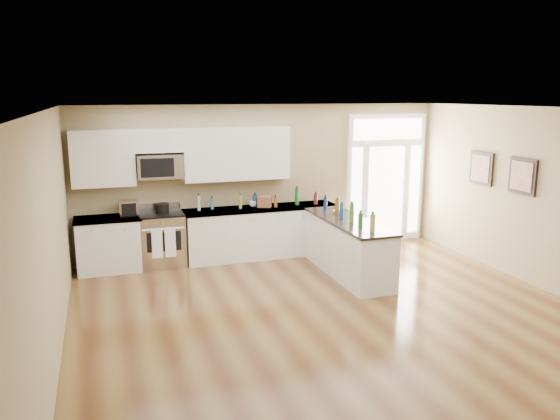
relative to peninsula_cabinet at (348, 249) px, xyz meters
name	(u,v)px	position (x,y,z in m)	size (l,w,h in m)	color
ground	(356,336)	(-0.93, -2.24, -0.43)	(8.00, 8.00, 0.00)	#502F16
room_shell	(360,203)	(-0.93, -2.24, 1.27)	(8.00, 8.00, 8.00)	tan
back_cabinet_left	(109,246)	(-3.80, 1.45, 0.00)	(1.10, 0.66, 0.94)	silver
back_cabinet_right	(261,233)	(-1.08, 1.45, 0.00)	(2.85, 0.66, 0.94)	silver
peninsula_cabinet	(348,249)	(0.00, 0.00, 0.00)	(0.69, 2.32, 0.94)	silver
upper_cabinet_left	(103,158)	(-3.81, 1.59, 1.49)	(1.04, 0.33, 0.95)	silver
upper_cabinet_right	(237,154)	(-1.50, 1.59, 1.49)	(1.94, 0.33, 0.95)	silver
upper_cabinet_short	(158,141)	(-2.88, 1.59, 1.77)	(0.82, 0.33, 0.40)	silver
microwave	(160,166)	(-2.88, 1.56, 1.33)	(0.78, 0.41, 0.42)	silver
entry_door	(385,179)	(1.62, 1.71, 0.87)	(1.70, 0.10, 2.60)	white
wall_art_near	(481,168)	(2.54, -0.04, 1.27)	(0.05, 0.58, 0.58)	black
wall_art_far	(522,176)	(2.54, -1.04, 1.27)	(0.05, 0.58, 0.58)	black
kitchen_range	(162,239)	(-2.90, 1.45, 0.05)	(0.76, 0.68, 1.08)	silver
stockpot	(162,208)	(-2.87, 1.49, 0.61)	(0.23, 0.23, 0.18)	black
toaster_oven	(128,208)	(-3.44, 1.49, 0.64)	(0.31, 0.24, 0.27)	silver
cardboard_box	(265,202)	(-1.02, 1.45, 0.61)	(0.25, 0.18, 0.20)	brown
bowl_left	(134,214)	(-3.35, 1.50, 0.53)	(0.17, 0.17, 0.04)	white
bowl_peninsula	(338,212)	(0.04, 0.51, 0.53)	(0.18, 0.18, 0.06)	white
cup_counter	(253,204)	(-1.21, 1.54, 0.56)	(0.14, 0.14, 0.11)	white
counter_bottles	(306,207)	(-0.50, 0.66, 0.63)	(2.30, 2.46, 0.31)	#19591E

